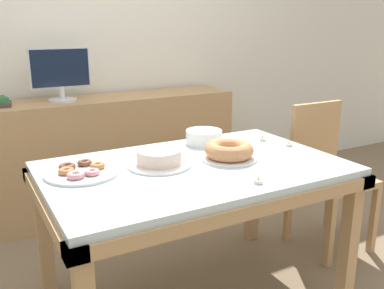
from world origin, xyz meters
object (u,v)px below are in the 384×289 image
object	(u,v)px
cake_chocolate_round	(159,159)
cake_golden_bundt	(229,151)
tealight_near_front	(289,144)
pastry_platter	(81,171)
plate_stack	(204,137)
tealight_near_cakes	(262,139)
chair	(325,168)
computer_monitor	(61,75)
tealight_right_edge	(258,181)

from	to	relation	value
cake_chocolate_round	cake_golden_bundt	size ratio (longest dim) A/B	1.11
cake_chocolate_round	tealight_near_front	distance (m)	0.79
cake_golden_bundt	pastry_platter	world-z (taller)	cake_golden_bundt
plate_stack	tealight_near_front	size ratio (longest dim) A/B	5.25
tealight_near_cakes	chair	bearing A→B (deg)	-6.57
chair	pastry_platter	xyz separation A→B (m)	(-1.59, -0.01, 0.25)
pastry_platter	plate_stack	xyz separation A→B (m)	(0.76, 0.18, 0.03)
cake_chocolate_round	tealight_near_cakes	size ratio (longest dim) A/B	7.91
chair	computer_monitor	xyz separation A→B (m)	(-1.38, 1.23, 0.56)
tealight_near_cakes	tealight_near_front	world-z (taller)	same
chair	tealight_right_edge	bearing A→B (deg)	-151.95
plate_stack	tealight_right_edge	xyz separation A→B (m)	(-0.12, -0.67, -0.03)
computer_monitor	pastry_platter	distance (m)	1.29
chair	cake_chocolate_round	xyz separation A→B (m)	(-1.22, -0.07, 0.28)
cake_golden_bundt	tealight_near_cakes	bearing A→B (deg)	28.94
pastry_platter	tealight_near_cakes	xyz separation A→B (m)	(1.10, 0.07, -0.00)
chair	plate_stack	xyz separation A→B (m)	(-0.82, 0.17, 0.28)
tealight_near_cakes	tealight_near_front	xyz separation A→B (m)	(0.06, -0.17, 0.00)
chair	pastry_platter	bearing A→B (deg)	-179.66
pastry_platter	tealight_near_cakes	world-z (taller)	pastry_platter
chair	cake_chocolate_round	world-z (taller)	chair
chair	computer_monitor	size ratio (longest dim) A/B	2.22
cake_chocolate_round	tealight_right_edge	distance (m)	0.51
computer_monitor	cake_chocolate_round	world-z (taller)	computer_monitor
pastry_platter	tealight_near_front	distance (m)	1.16
cake_golden_bundt	plate_stack	bearing A→B (deg)	83.02
chair	tealight_near_front	xyz separation A→B (m)	(-0.43, -0.11, 0.25)
computer_monitor	plate_stack	size ratio (longest dim) A/B	2.02
computer_monitor	tealight_right_edge	distance (m)	1.81
chair	tealight_right_edge	distance (m)	1.09
plate_stack	tealight_near_front	world-z (taller)	plate_stack
tealight_near_front	tealight_right_edge	bearing A→B (deg)	-142.82
cake_chocolate_round	tealight_near_cakes	distance (m)	0.75
tealight_right_edge	tealight_near_front	distance (m)	0.64
cake_chocolate_round	cake_golden_bundt	world-z (taller)	cake_golden_bundt
tealight_near_cakes	tealight_right_edge	distance (m)	0.72
computer_monitor	tealight_near_front	size ratio (longest dim) A/B	10.60
computer_monitor	cake_golden_bundt	bearing A→B (deg)	-69.32
computer_monitor	tealight_right_edge	xyz separation A→B (m)	(0.44, -1.73, -0.31)
tealight_near_cakes	tealight_right_edge	world-z (taller)	same
tealight_right_edge	tealight_near_front	size ratio (longest dim) A/B	1.00
computer_monitor	tealight_near_cakes	size ratio (longest dim) A/B	10.60
cake_golden_bundt	tealight_right_edge	bearing A→B (deg)	-102.55
pastry_platter	plate_stack	bearing A→B (deg)	13.13
pastry_platter	tealight_near_cakes	distance (m)	1.10
tealight_right_edge	pastry_platter	bearing A→B (deg)	142.77
tealight_near_cakes	tealight_near_front	distance (m)	0.18
cake_chocolate_round	cake_golden_bundt	xyz separation A→B (m)	(0.36, -0.08, 0.01)
cake_chocolate_round	tealight_near_cakes	bearing A→B (deg)	9.87
chair	tealight_near_front	bearing A→B (deg)	-165.31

